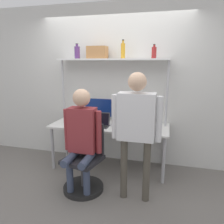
# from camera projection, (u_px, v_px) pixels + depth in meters

# --- Properties ---
(ground_plane) EXTENTS (12.00, 12.00, 0.00)m
(ground_plane) POSITION_uv_depth(u_px,v_px,m) (103.00, 178.00, 3.38)
(ground_plane) COLOR slate
(wall_back) EXTENTS (8.00, 0.06, 2.70)m
(wall_back) POSITION_uv_depth(u_px,v_px,m) (115.00, 85.00, 3.78)
(wall_back) COLOR silver
(wall_back) RESTS_ON ground_plane
(desk) EXTENTS (1.91, 0.69, 0.75)m
(desk) POSITION_uv_depth(u_px,v_px,m) (109.00, 129.00, 3.58)
(desk) COLOR silver
(desk) RESTS_ON ground_plane
(shelf_unit) EXTENTS (1.81, 0.31, 1.80)m
(shelf_unit) POSITION_uv_depth(u_px,v_px,m) (112.00, 73.00, 3.54)
(shelf_unit) COLOR white
(shelf_unit) RESTS_ON ground_plane
(monitor) EXTENTS (0.48, 0.23, 0.40)m
(monitor) POSITION_uv_depth(u_px,v_px,m) (99.00, 109.00, 3.74)
(monitor) COLOR #B7B7BC
(monitor) RESTS_ON desk
(laptop) EXTENTS (0.29, 0.22, 0.21)m
(laptop) POSITION_uv_depth(u_px,v_px,m) (100.00, 122.00, 3.49)
(laptop) COLOR #333338
(laptop) RESTS_ON desk
(cell_phone) EXTENTS (0.07, 0.15, 0.01)m
(cell_phone) POSITION_uv_depth(u_px,v_px,m) (115.00, 128.00, 3.36)
(cell_phone) COLOR black
(cell_phone) RESTS_ON desk
(office_chair) EXTENTS (0.56, 0.56, 0.93)m
(office_chair) POSITION_uv_depth(u_px,v_px,m) (85.00, 170.00, 3.04)
(office_chair) COLOR black
(office_chair) RESTS_ON ground_plane
(person_seated) EXTENTS (0.53, 0.47, 1.42)m
(person_seated) POSITION_uv_depth(u_px,v_px,m) (82.00, 133.00, 2.88)
(person_seated) COLOR #38425B
(person_seated) RESTS_ON ground_plane
(person_standing) EXTENTS (0.61, 0.22, 1.64)m
(person_standing) POSITION_uv_depth(u_px,v_px,m) (136.00, 121.00, 2.64)
(person_standing) COLOR #4C473D
(person_standing) RESTS_ON ground_plane
(bottle_purple) EXTENTS (0.09, 0.09, 0.24)m
(bottle_purple) POSITION_uv_depth(u_px,v_px,m) (77.00, 52.00, 3.61)
(bottle_purple) COLOR #593372
(bottle_purple) RESTS_ON shelf_unit
(bottle_red) EXTENTS (0.07, 0.07, 0.21)m
(bottle_red) POSITION_uv_depth(u_px,v_px,m) (154.00, 52.00, 3.31)
(bottle_red) COLOR maroon
(bottle_red) RESTS_ON shelf_unit
(bottle_amber) EXTENTS (0.07, 0.07, 0.29)m
(bottle_amber) POSITION_uv_depth(u_px,v_px,m) (123.00, 51.00, 3.42)
(bottle_amber) COLOR gold
(bottle_amber) RESTS_ON shelf_unit
(storage_box) EXTENTS (0.31, 0.22, 0.19)m
(storage_box) POSITION_uv_depth(u_px,v_px,m) (97.00, 52.00, 3.53)
(storage_box) COLOR #B27A47
(storage_box) RESTS_ON shelf_unit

